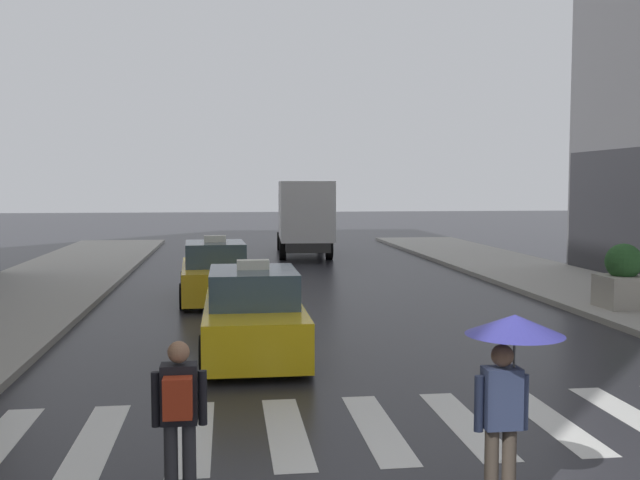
{
  "coord_description": "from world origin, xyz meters",
  "views": [
    {
      "loc": [
        -2.54,
        -6.2,
        3.2
      ],
      "look_at": [
        -0.72,
        8.0,
        2.11
      ],
      "focal_mm": 40.81,
      "sensor_mm": 36.0,
      "label": 1
    }
  ],
  "objects_px": {
    "box_truck": "(304,215)",
    "planter_mid_block": "(623,279)",
    "taxi_second": "(215,274)",
    "pedestrian_with_umbrella": "(510,358)",
    "pedestrian_with_backpack": "(179,409)",
    "taxi_lead": "(253,316)"
  },
  "relations": [
    {
      "from": "taxi_second",
      "to": "pedestrian_with_umbrella",
      "type": "xyz_separation_m",
      "value": [
        3.06,
        -13.6,
        0.79
      ]
    },
    {
      "from": "taxi_second",
      "to": "pedestrian_with_backpack",
      "type": "distance_m",
      "value": 13.09
    },
    {
      "from": "taxi_second",
      "to": "box_truck",
      "type": "relative_size",
      "value": 0.6
    },
    {
      "from": "taxi_lead",
      "to": "pedestrian_with_umbrella",
      "type": "distance_m",
      "value": 7.32
    },
    {
      "from": "planter_mid_block",
      "to": "pedestrian_with_umbrella",
      "type": "bearing_deg",
      "value": -124.78
    },
    {
      "from": "pedestrian_with_backpack",
      "to": "planter_mid_block",
      "type": "xyz_separation_m",
      "value": [
        10.24,
        9.61,
        -0.1
      ]
    },
    {
      "from": "pedestrian_with_umbrella",
      "to": "taxi_second",
      "type": "bearing_deg",
      "value": 102.68
    },
    {
      "from": "pedestrian_with_umbrella",
      "to": "pedestrian_with_backpack",
      "type": "relative_size",
      "value": 1.18
    },
    {
      "from": "taxi_lead",
      "to": "pedestrian_with_backpack",
      "type": "distance_m",
      "value": 6.49
    },
    {
      "from": "box_truck",
      "to": "planter_mid_block",
      "type": "height_order",
      "value": "box_truck"
    },
    {
      "from": "planter_mid_block",
      "to": "box_truck",
      "type": "bearing_deg",
      "value": 112.18
    },
    {
      "from": "box_truck",
      "to": "pedestrian_with_umbrella",
      "type": "distance_m",
      "value": 25.64
    },
    {
      "from": "taxi_lead",
      "to": "planter_mid_block",
      "type": "bearing_deg",
      "value": 19.0
    },
    {
      "from": "taxi_lead",
      "to": "planter_mid_block",
      "type": "relative_size",
      "value": 2.84
    },
    {
      "from": "box_truck",
      "to": "taxi_second",
      "type": "bearing_deg",
      "value": -107.36
    },
    {
      "from": "taxi_second",
      "to": "pedestrian_with_umbrella",
      "type": "distance_m",
      "value": 13.96
    },
    {
      "from": "box_truck",
      "to": "pedestrian_with_umbrella",
      "type": "bearing_deg",
      "value": -91.57
    },
    {
      "from": "box_truck",
      "to": "pedestrian_with_umbrella",
      "type": "height_order",
      "value": "box_truck"
    },
    {
      "from": "box_truck",
      "to": "planter_mid_block",
      "type": "distance_m",
      "value": 16.78
    },
    {
      "from": "taxi_lead",
      "to": "taxi_second",
      "type": "xyz_separation_m",
      "value": [
        -0.81,
        6.68,
        0.0
      ]
    },
    {
      "from": "pedestrian_with_backpack",
      "to": "taxi_lead",
      "type": "bearing_deg",
      "value": 81.45
    },
    {
      "from": "box_truck",
      "to": "pedestrian_with_backpack",
      "type": "xyz_separation_m",
      "value": [
        -3.91,
        -25.12,
        -0.88
      ]
    }
  ]
}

